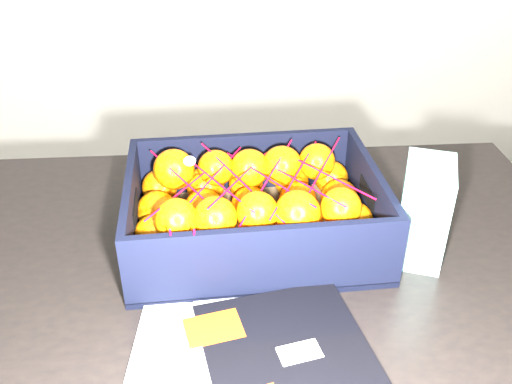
{
  "coord_description": "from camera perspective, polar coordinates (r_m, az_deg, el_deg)",
  "views": [
    {
      "loc": [
        0.22,
        -0.47,
        1.33
      ],
      "look_at": [
        0.31,
        0.27,
        0.86
      ],
      "focal_mm": 39.72,
      "sensor_mm": 36.0,
      "label": 1
    }
  ],
  "objects": [
    {
      "name": "clementine_heap",
      "position": [
        0.93,
        -0.34,
        -1.52
      ],
      "size": [
        0.39,
        0.29,
        0.12
      ],
      "color": "orange",
      "rests_on": "produce_crate"
    },
    {
      "name": "retail_carton",
      "position": [
        0.92,
        16.54,
        -1.89
      ],
      "size": [
        0.11,
        0.13,
        0.16
      ],
      "primitive_type": "cube",
      "rotation": [
        0.0,
        0.0,
        -0.4
      ],
      "color": "white",
      "rests_on": "table"
    },
    {
      "name": "produce_crate",
      "position": [
        0.94,
        -0.22,
        -2.74
      ],
      "size": [
        0.41,
        0.3,
        0.12
      ],
      "color": "brown",
      "rests_on": "table"
    },
    {
      "name": "magazine_stack",
      "position": [
        0.74,
        0.56,
        -17.89
      ],
      "size": [
        0.35,
        0.31,
        0.02
      ],
      "color": "#B6B7B2",
      "rests_on": "table"
    },
    {
      "name": "mesh_net",
      "position": [
        0.89,
        -0.72,
        0.9
      ],
      "size": [
        0.34,
        0.27,
        0.09
      ],
      "color": "red",
      "rests_on": "clementine_heap"
    },
    {
      "name": "table",
      "position": [
        0.97,
        -2.39,
        -12.41
      ],
      "size": [
        1.24,
        0.86,
        0.75
      ],
      "color": "black",
      "rests_on": "ground"
    }
  ]
}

